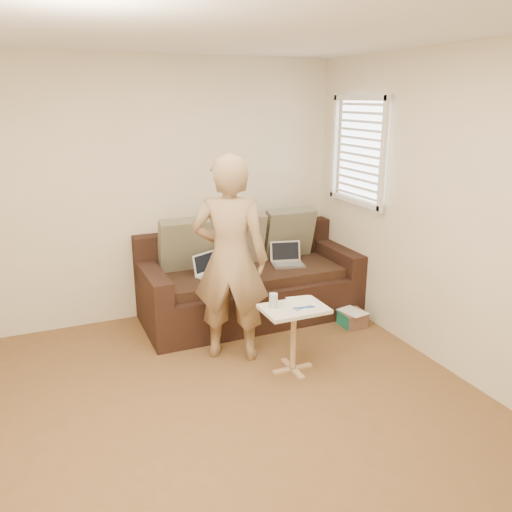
% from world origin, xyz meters
% --- Properties ---
extents(floor, '(4.50, 4.50, 0.00)m').
position_xyz_m(floor, '(0.00, 0.00, 0.00)').
color(floor, brown).
rests_on(floor, ground).
extents(ceiling, '(4.50, 4.50, 0.00)m').
position_xyz_m(ceiling, '(0.00, 0.00, 2.60)').
color(ceiling, white).
rests_on(ceiling, wall_back).
extents(wall_back, '(4.00, 0.00, 4.00)m').
position_xyz_m(wall_back, '(0.00, 2.25, 1.30)').
color(wall_back, beige).
rests_on(wall_back, ground).
extents(wall_right, '(0.00, 4.50, 4.50)m').
position_xyz_m(wall_right, '(2.00, 0.00, 1.30)').
color(wall_right, beige).
rests_on(wall_right, ground).
extents(window_blinds, '(0.12, 0.88, 1.08)m').
position_xyz_m(window_blinds, '(1.95, 1.50, 1.70)').
color(window_blinds, white).
rests_on(window_blinds, wall_right).
extents(sofa, '(2.20, 0.95, 0.85)m').
position_xyz_m(sofa, '(0.90, 1.77, 0.42)').
color(sofa, black).
rests_on(sofa, ground).
extents(pillow_left, '(0.55, 0.29, 0.57)m').
position_xyz_m(pillow_left, '(0.30, 2.00, 0.79)').
color(pillow_left, '#635D49').
rests_on(pillow_left, sofa).
extents(pillow_mid, '(0.55, 0.27, 0.57)m').
position_xyz_m(pillow_mid, '(0.85, 1.98, 0.79)').
color(pillow_mid, '#726351').
rests_on(pillow_mid, sofa).
extents(pillow_right, '(0.55, 0.28, 0.57)m').
position_xyz_m(pillow_right, '(1.45, 2.01, 0.79)').
color(pillow_right, '#635D49').
rests_on(pillow_right, sofa).
extents(laptop_silver, '(0.37, 0.31, 0.22)m').
position_xyz_m(laptop_silver, '(1.31, 1.73, 0.52)').
color(laptop_silver, '#B7BABC').
rests_on(laptop_silver, sofa).
extents(laptop_white, '(0.37, 0.33, 0.22)m').
position_xyz_m(laptop_white, '(0.48, 1.73, 0.52)').
color(laptop_white, white).
rests_on(laptop_white, sofa).
extents(person, '(0.79, 0.70, 1.79)m').
position_xyz_m(person, '(0.41, 1.05, 0.90)').
color(person, olive).
rests_on(person, ground).
extents(side_table, '(0.52, 0.36, 0.57)m').
position_xyz_m(side_table, '(0.79, 0.60, 0.29)').
color(side_table, silver).
rests_on(side_table, ground).
extents(drinking_glass, '(0.07, 0.07, 0.12)m').
position_xyz_m(drinking_glass, '(0.63, 0.65, 0.63)').
color(drinking_glass, silver).
rests_on(drinking_glass, side_table).
extents(scissors, '(0.20, 0.14, 0.02)m').
position_xyz_m(scissors, '(0.85, 0.54, 0.58)').
color(scissors, silver).
rests_on(scissors, side_table).
extents(paper_on_table, '(0.25, 0.33, 0.00)m').
position_xyz_m(paper_on_table, '(0.90, 0.65, 0.57)').
color(paper_on_table, white).
rests_on(paper_on_table, side_table).
extents(striped_box, '(0.25, 0.25, 0.16)m').
position_xyz_m(striped_box, '(1.75, 1.15, 0.08)').
color(striped_box, red).
rests_on(striped_box, ground).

